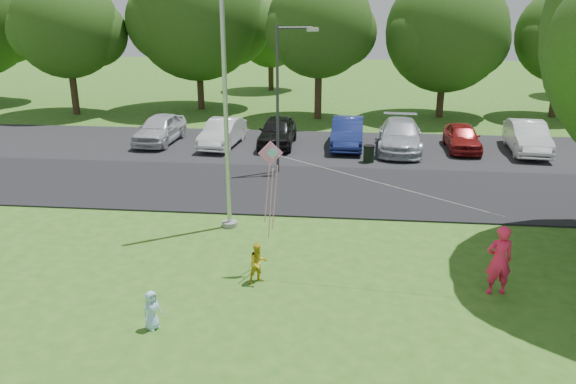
# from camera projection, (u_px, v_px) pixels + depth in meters

# --- Properties ---
(ground) EXTENTS (120.00, 120.00, 0.00)m
(ground) POSITION_uv_depth(u_px,v_px,m) (332.00, 312.00, 13.35)
(ground) COLOR #306219
(ground) RESTS_ON ground
(park_road) EXTENTS (60.00, 6.00, 0.06)m
(park_road) POSITION_uv_depth(u_px,v_px,m) (339.00, 190.00, 21.81)
(park_road) COLOR black
(park_road) RESTS_ON ground
(parking_strip) EXTENTS (42.00, 7.00, 0.06)m
(parking_strip) POSITION_uv_depth(u_px,v_px,m) (341.00, 148.00, 27.92)
(parking_strip) COLOR black
(parking_strip) RESTS_ON ground
(flagpole) EXTENTS (0.50, 0.50, 10.00)m
(flagpole) POSITION_uv_depth(u_px,v_px,m) (225.00, 99.00, 17.04)
(flagpole) COLOR #B7BABF
(flagpole) RESTS_ON ground
(street_lamp) EXTENTS (1.69, 0.61, 6.13)m
(street_lamp) POSITION_uv_depth(u_px,v_px,m) (283.00, 86.00, 22.89)
(street_lamp) COLOR #3F3F44
(street_lamp) RESTS_ON ground
(trash_can) EXTENTS (0.52, 0.52, 0.82)m
(trash_can) POSITION_uv_depth(u_px,v_px,m) (369.00, 154.00, 25.32)
(trash_can) COLOR black
(trash_can) RESTS_ON ground
(tree_row) EXTENTS (64.35, 11.94, 10.88)m
(tree_row) POSITION_uv_depth(u_px,v_px,m) (373.00, 22.00, 34.12)
(tree_row) COLOR #332316
(tree_row) RESTS_ON ground
(horizon_trees) EXTENTS (77.46, 7.20, 7.02)m
(horizon_trees) POSITION_uv_depth(u_px,v_px,m) (399.00, 37.00, 43.41)
(horizon_trees) COLOR #332316
(horizon_trees) RESTS_ON ground
(parked_cars) EXTENTS (20.07, 5.14, 1.47)m
(parked_cars) POSITION_uv_depth(u_px,v_px,m) (342.00, 134.00, 27.68)
(parked_cars) COLOR silver
(parked_cars) RESTS_ON ground
(woman) EXTENTS (0.73, 0.54, 1.83)m
(woman) POSITION_uv_depth(u_px,v_px,m) (499.00, 260.00, 13.91)
(woman) COLOR #FD2152
(woman) RESTS_ON ground
(child_yellow) EXTENTS (0.68, 0.65, 1.10)m
(child_yellow) POSITION_uv_depth(u_px,v_px,m) (258.00, 263.00, 14.59)
(child_yellow) COLOR gold
(child_yellow) RESTS_ON ground
(child_blue) EXTENTS (0.50, 0.54, 0.93)m
(child_blue) POSITION_uv_depth(u_px,v_px,m) (152.00, 310.00, 12.54)
(child_blue) COLOR #A6D7FF
(child_blue) RESTS_ON ground
(kite) EXTENTS (6.12, 1.02, 2.79)m
(kite) POSITION_uv_depth(u_px,v_px,m) (275.00, 170.00, 14.52)
(kite) COLOR pink
(kite) RESTS_ON ground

